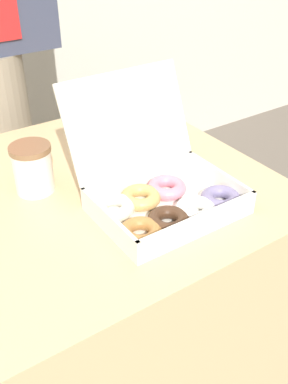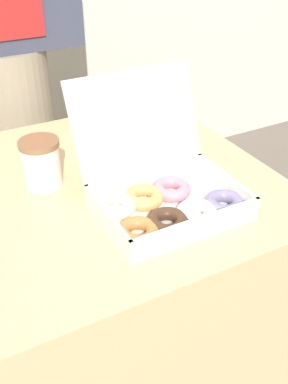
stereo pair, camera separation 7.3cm
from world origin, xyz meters
name	(u,v)px [view 2 (the right image)]	position (x,y,z in m)	size (l,w,h in m)	color
ground_plane	(107,379)	(0.00, 0.00, 0.00)	(14.00, 14.00, 0.00)	#665B51
table	(100,298)	(0.00, 0.00, 0.37)	(0.82, 0.75, 0.74)	tan
donut_box	(162,194)	(0.09, -0.16, 0.78)	(0.32, 0.30, 0.25)	white
coffee_cup	(41,163)	(-0.10, 0.05, 0.80)	(0.09, 0.09, 0.11)	silver
person_customer	(5,48)	(-0.02, 0.61, 0.91)	(0.45, 0.25, 1.70)	gray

